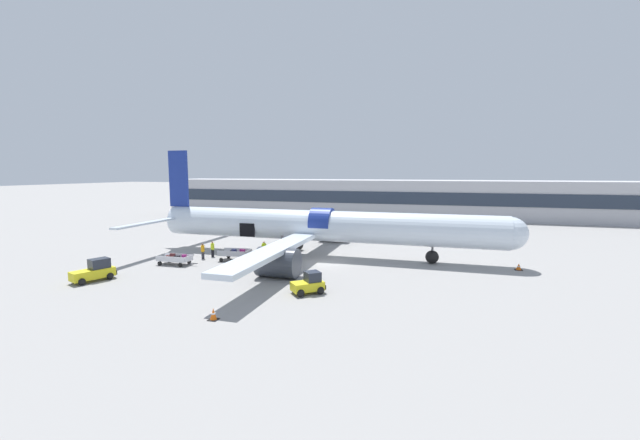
# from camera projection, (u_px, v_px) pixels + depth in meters

# --- Properties ---
(ground_plane) EXTENTS (500.00, 500.00, 0.00)m
(ground_plane) POSITION_uv_depth(u_px,v_px,m) (325.00, 263.00, 37.73)
(ground_plane) COLOR gray
(terminal_strip) EXTENTS (92.68, 11.43, 7.09)m
(terminal_strip) POSITION_uv_depth(u_px,v_px,m) (385.00, 198.00, 78.64)
(terminal_strip) COLOR #B2B2B7
(terminal_strip) RESTS_ON ground_plane
(airplane) EXTENTS (38.65, 35.84, 11.10)m
(airplane) POSITION_uv_depth(u_px,v_px,m) (317.00, 227.00, 40.45)
(airplane) COLOR silver
(airplane) RESTS_ON ground_plane
(baggage_tug_lead) EXTENTS (2.40, 3.43, 1.74)m
(baggage_tug_lead) POSITION_uv_depth(u_px,v_px,m) (95.00, 272.00, 31.50)
(baggage_tug_lead) COLOR yellow
(baggage_tug_lead) RESTS_ON ground_plane
(baggage_tug_mid) EXTENTS (2.53, 2.44, 1.57)m
(baggage_tug_mid) POSITION_uv_depth(u_px,v_px,m) (309.00, 285.00, 28.23)
(baggage_tug_mid) COLOR yellow
(baggage_tug_mid) RESTS_ON ground_plane
(baggage_cart_loading) EXTENTS (3.95, 2.38, 1.16)m
(baggage_cart_loading) POSITION_uv_depth(u_px,v_px,m) (236.00, 255.00, 38.73)
(baggage_cart_loading) COLOR #999BA0
(baggage_cart_loading) RESTS_ON ground_plane
(baggage_cart_queued) EXTENTS (4.05, 1.85, 1.00)m
(baggage_cart_queued) POSITION_uv_depth(u_px,v_px,m) (175.00, 260.00, 37.00)
(baggage_cart_queued) COLOR silver
(baggage_cart_queued) RESTS_ON ground_plane
(ground_crew_loader_a) EXTENTS (0.53, 0.57, 1.71)m
(ground_crew_loader_a) POSITION_uv_depth(u_px,v_px,m) (264.00, 249.00, 40.01)
(ground_crew_loader_a) COLOR #2D2D33
(ground_crew_loader_a) RESTS_ON ground_plane
(ground_crew_loader_b) EXTENTS (0.51, 0.51, 1.61)m
(ground_crew_loader_b) POSITION_uv_depth(u_px,v_px,m) (213.00, 249.00, 40.38)
(ground_crew_loader_b) COLOR black
(ground_crew_loader_b) RESTS_ON ground_plane
(ground_crew_driver) EXTENTS (0.53, 0.53, 1.66)m
(ground_crew_driver) POSITION_uv_depth(u_px,v_px,m) (259.00, 255.00, 37.09)
(ground_crew_driver) COLOR black
(ground_crew_driver) RESTS_ON ground_plane
(ground_crew_supervisor) EXTENTS (0.62, 0.45, 1.77)m
(ground_crew_supervisor) POSITION_uv_depth(u_px,v_px,m) (261.00, 258.00, 35.69)
(ground_crew_supervisor) COLOR black
(ground_crew_supervisor) RESTS_ON ground_plane
(ground_crew_helper) EXTENTS (0.51, 0.51, 1.60)m
(ground_crew_helper) POSITION_uv_depth(u_px,v_px,m) (203.00, 251.00, 39.35)
(ground_crew_helper) COLOR #2D2D33
(ground_crew_helper) RESTS_ON ground_plane
(suitcase_on_tarmac_upright) EXTENTS (0.48, 0.43, 0.77)m
(suitcase_on_tarmac_upright) POSITION_uv_depth(u_px,v_px,m) (247.00, 263.00, 36.17)
(suitcase_on_tarmac_upright) COLOR #721951
(suitcase_on_tarmac_upright) RESTS_ON ground_plane
(suitcase_on_tarmac_spare) EXTENTS (0.46, 0.23, 0.68)m
(suitcase_on_tarmac_spare) POSITION_uv_depth(u_px,v_px,m) (261.00, 257.00, 38.79)
(suitcase_on_tarmac_spare) COLOR #721951
(suitcase_on_tarmac_spare) RESTS_ON ground_plane
(safety_cone_nose) EXTENTS (0.64, 0.64, 0.60)m
(safety_cone_nose) POSITION_uv_depth(u_px,v_px,m) (519.00, 267.00, 34.97)
(safety_cone_nose) COLOR black
(safety_cone_nose) RESTS_ON ground_plane
(safety_cone_engine_left) EXTENTS (0.57, 0.57, 0.71)m
(safety_cone_engine_left) POSITION_uv_depth(u_px,v_px,m) (213.00, 314.00, 23.18)
(safety_cone_engine_left) COLOR black
(safety_cone_engine_left) RESTS_ON ground_plane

